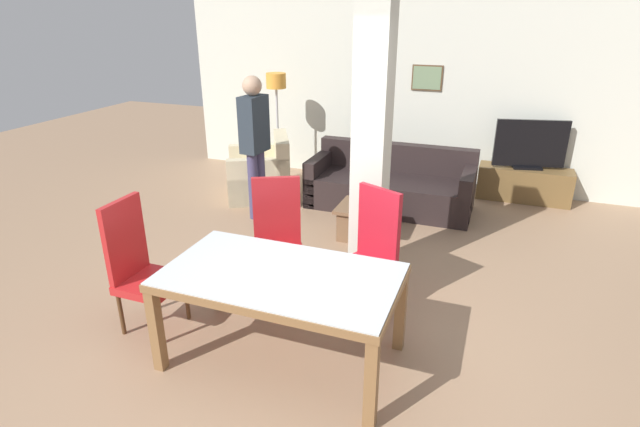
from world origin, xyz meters
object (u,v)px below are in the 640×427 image
Objects in this scene: bottle at (363,197)px; dining_chair_far_left at (278,238)px; sofa at (390,187)px; dining_chair_far_right at (370,251)px; coffee_table at (363,221)px; dining_chair_head_left at (139,264)px; tv_screen at (530,145)px; floor_lamp at (276,92)px; tv_stand at (524,184)px; dining_table at (281,290)px; armchair at (262,176)px; standing_person at (255,138)px.

dining_chair_far_left is at bearing -103.32° from bottle.
bottle is (-0.10, -1.03, 0.20)m from sofa.
dining_chair_far_right reaches higher than coffee_table.
dining_chair_far_left is at bearing 135.51° from dining_chair_head_left.
bottle is at bearing 34.10° from tv_screen.
floor_lamp is (-1.92, 0.52, 1.10)m from sofa.
dining_chair_head_left is at bearing -118.01° from coffee_table.
tv_screen reaches higher than coffee_table.
sofa is 2.01m from tv_screen.
dining_chair_far_right reaches higher than tv_stand.
dining_chair_far_right is 1.95m from dining_chair_head_left.
bottle is (-0.04, 0.06, 0.28)m from coffee_table.
dining_table is 1.43× the size of armchair.
standing_person is at bearing 120.80° from dining_table.
armchair is (-1.36, 2.36, -0.28)m from dining_chair_far_left.
coffee_table is at bearing -131.58° from dining_chair_far_left.
sofa reaches higher than dining_table.
dining_chair_far_right is 0.91× the size of tv_stand.
floor_lamp reaches higher than dining_table.
dining_chair_far_left is at bearing -177.55° from armchair.
armchair is 0.97× the size of tv_stand.
dining_chair_head_left reaches higher than sofa.
dining_chair_head_left is 2.71m from coffee_table.
dining_table is at bearing -89.30° from coffee_table.
standing_person is at bearing -75.56° from floor_lamp.
floor_lamp is at bearing -6.66° from tv_screen.
bottle is 0.14× the size of floor_lamp.
tv_screen is (3.54, 1.13, 0.50)m from armchair.
dining_chair_far_left reaches higher than dining_table.
dining_chair_far_left reaches higher than bottle.
standing_person reaches higher than tv_stand.
dining_chair_head_left reaches higher than bottle.
tv_screen is at bearing 0.00° from tv_stand.
dining_chair_far_right is 3.70m from tv_screen.
dining_table is 7.74× the size of bottle.
bottle is at bearing 119.92° from coffee_table.
dining_chair_head_left is (-1.72, -0.91, 0.00)m from dining_chair_far_right.
dining_chair_far_left is 2.02m from standing_person.
sofa is at bearing -152.13° from tv_stand.
bottle is 0.18× the size of tv_stand.
dining_chair_far_left reaches higher than tv_stand.
bottle is at bearing -133.22° from tv_stand.
dining_table is 1.53× the size of dining_chair_head_left.
dining_table reaches higher than coffee_table.
dining_table is 3.47m from sofa.
standing_person is (0.38, -1.46, -0.33)m from floor_lamp.
dining_chair_far_right is at bearing -53.04° from floor_lamp.
tv_stand is (1.78, 1.99, 0.03)m from coffee_table.
coffee_table is 2.72m from floor_lamp.
dining_chair_far_right is 1.00× the size of dining_chair_head_left.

